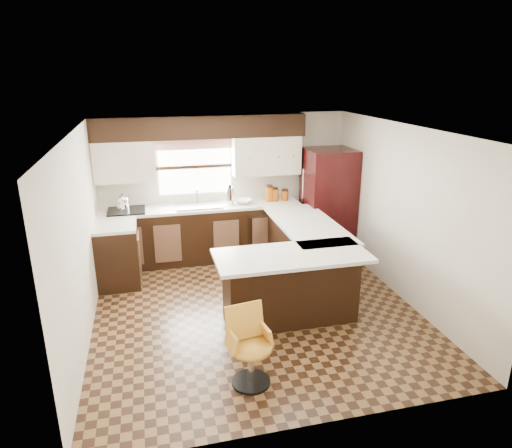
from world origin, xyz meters
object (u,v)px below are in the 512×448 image
object	(u,v)px
refrigerator	(328,203)
peninsula_return	(290,287)
bar_chair	(251,349)
peninsula_long	(304,255)

from	to	relation	value
refrigerator	peninsula_return	bearing A→B (deg)	-122.96
peninsula_return	bar_chair	size ratio (longest dim) A/B	2.00
peninsula_return	refrigerator	xyz separation A→B (m)	(1.31, 2.02, 0.47)
refrigerator	bar_chair	xyz separation A→B (m)	(-2.09, -3.16, -0.51)
peninsula_long	refrigerator	world-z (taller)	refrigerator
peninsula_return	bar_chair	world-z (taller)	peninsula_return
peninsula_long	peninsula_return	world-z (taller)	same
bar_chair	peninsula_return	bearing A→B (deg)	46.06
refrigerator	peninsula_long	bearing A→B (deg)	-126.90
refrigerator	bar_chair	world-z (taller)	refrigerator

